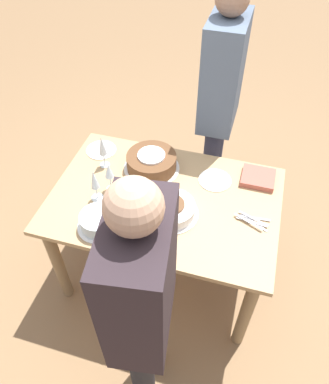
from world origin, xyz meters
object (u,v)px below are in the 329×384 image
at_px(cake_center_white, 171,209).
at_px(wine_glass_near, 95,181).
at_px(cake_front_chocolate, 152,162).
at_px(wine_glass_far, 102,147).
at_px(person_watching, 142,301).
at_px(person_cutting, 221,94).
at_px(wine_glass_extra, 109,172).
at_px(cake_back_decorated, 99,221).

xyz_separation_m(cake_center_white, wine_glass_near, (0.43, 0.01, 0.10)).
distance_m(cake_front_chocolate, wine_glass_near, 0.40).
relative_size(wine_glass_near, wine_glass_far, 0.96).
bearing_deg(person_watching, cake_front_chocolate, 7.34).
bearing_deg(cake_center_white, wine_glass_far, -27.73).
bearing_deg(cake_front_chocolate, wine_glass_far, 10.50).
distance_m(wine_glass_far, person_cutting, 0.82).
distance_m(wine_glass_near, wine_glass_far, 0.28).
bearing_deg(wine_glass_near, person_watching, 127.51).
xyz_separation_m(cake_center_white, wine_glass_extra, (0.38, -0.08, 0.10)).
bearing_deg(wine_glass_near, wine_glass_far, -76.18).
distance_m(cake_front_chocolate, person_cutting, 0.63).
height_order(wine_glass_far, wine_glass_extra, wine_glass_far).
distance_m(cake_center_white, wine_glass_extra, 0.40).
relative_size(cake_center_white, wine_glass_far, 1.35).
relative_size(cake_center_white, person_watching, 0.19).
height_order(cake_center_white, wine_glass_near, wine_glass_near).
bearing_deg(cake_center_white, wine_glass_near, 0.97).
bearing_deg(cake_back_decorated, cake_front_chocolate, -104.34).
distance_m(wine_glass_far, person_watching, 1.06).
relative_size(cake_front_chocolate, wine_glass_far, 1.53).
distance_m(cake_back_decorated, wine_glass_near, 0.23).
bearing_deg(cake_back_decorated, wine_glass_extra, -81.11).
bearing_deg(person_watching, person_cutting, -9.78).
distance_m(cake_back_decorated, person_cutting, 1.12).
height_order(cake_front_chocolate, wine_glass_extra, wine_glass_extra).
xyz_separation_m(cake_back_decorated, wine_glass_far, (0.16, -0.45, 0.11)).
height_order(wine_glass_near, person_watching, person_watching).
bearing_deg(person_watching, cake_center_white, -3.10).
distance_m(cake_center_white, wine_glass_far, 0.57).
bearing_deg(wine_glass_extra, cake_back_decorated, 98.89).
height_order(cake_center_white, person_cutting, person_cutting).
bearing_deg(wine_glass_near, cake_back_decorated, 116.32).
distance_m(cake_center_white, person_watching, 0.68).
relative_size(wine_glass_extra, person_cutting, 0.12).
bearing_deg(wine_glass_far, wine_glass_extra, 122.58).
bearing_deg(person_cutting, wine_glass_extra, -32.79).
distance_m(wine_glass_extra, person_cutting, 0.89).
bearing_deg(wine_glass_far, cake_center_white, 152.27).
distance_m(cake_front_chocolate, cake_back_decorated, 0.52).
bearing_deg(cake_center_white, wine_glass_extra, -12.13).
bearing_deg(cake_front_chocolate, wine_glass_near, 55.57).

